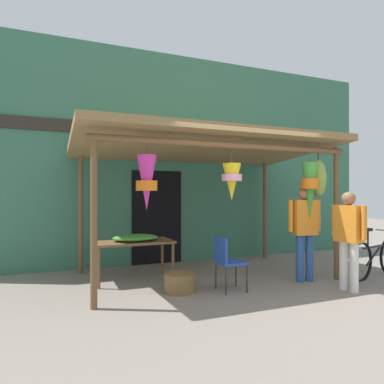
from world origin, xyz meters
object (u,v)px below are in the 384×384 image
object	(u,v)px
folding_chair	(227,259)
wicker_basket_by_table	(180,283)
vendor_in_orange	(304,226)
flower_heap_on_table	(136,238)
parked_bicycle	(376,258)
customer_foreground	(349,233)
display_table	(133,245)

from	to	relation	value
folding_chair	wicker_basket_by_table	xyz separation A→B (m)	(-0.69, 0.23, -0.36)
wicker_basket_by_table	vendor_in_orange	size ratio (longest dim) A/B	0.29
vendor_in_orange	flower_heap_on_table	bearing A→B (deg)	157.11
folding_chair	parked_bicycle	distance (m)	2.96
flower_heap_on_table	parked_bicycle	distance (m)	4.34
customer_foreground	parked_bicycle	bearing A→B (deg)	23.01
folding_chair	wicker_basket_by_table	bearing A→B (deg)	161.82
display_table	customer_foreground	distance (m)	3.52
display_table	wicker_basket_by_table	world-z (taller)	display_table
folding_chair	customer_foreground	world-z (taller)	customer_foreground
display_table	vendor_in_orange	world-z (taller)	vendor_in_orange
parked_bicycle	vendor_in_orange	distance (m)	1.57
display_table	customer_foreground	bearing A→B (deg)	-32.71
folding_chair	customer_foreground	xyz separation A→B (m)	(1.76, -0.71, 0.40)
wicker_basket_by_table	flower_heap_on_table	bearing A→B (deg)	116.72
customer_foreground	vendor_in_orange	bearing A→B (deg)	108.45
flower_heap_on_table	vendor_in_orange	size ratio (longest dim) A/B	0.48
display_table	vendor_in_orange	bearing A→B (deg)	-23.41
folding_chair	parked_bicycle	world-z (taller)	parked_bicycle
wicker_basket_by_table	parked_bicycle	size ratio (longest dim) A/B	0.28
parked_bicycle	vendor_in_orange	xyz separation A→B (m)	(-1.43, 0.22, 0.61)
display_table	vendor_in_orange	xyz separation A→B (m)	(2.71, -1.18, 0.34)
parked_bicycle	wicker_basket_by_table	bearing A→B (deg)	173.25
vendor_in_orange	customer_foreground	size ratio (longest dim) A/B	1.05
display_table	wicker_basket_by_table	xyz separation A→B (m)	(0.50, -0.96, -0.48)
folding_chair	vendor_in_orange	bearing A→B (deg)	0.53
display_table	vendor_in_orange	size ratio (longest dim) A/B	0.83
vendor_in_orange	customer_foreground	world-z (taller)	vendor_in_orange
flower_heap_on_table	parked_bicycle	xyz separation A→B (m)	(4.10, -1.34, -0.40)
flower_heap_on_table	parked_bicycle	world-z (taller)	parked_bicycle
display_table	folding_chair	distance (m)	1.69
vendor_in_orange	parked_bicycle	bearing A→B (deg)	-8.65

